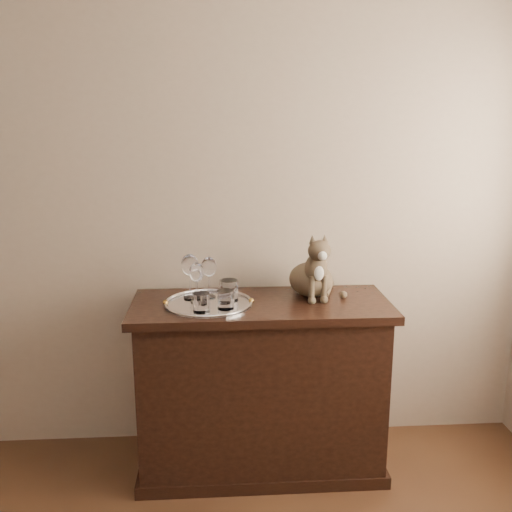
{
  "coord_description": "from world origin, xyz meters",
  "views": [
    {
      "loc": [
        0.41,
        -0.57,
        1.67
      ],
      "look_at": [
        0.58,
        1.95,
        1.07
      ],
      "focal_mm": 40.0,
      "sensor_mm": 36.0,
      "label": 1
    }
  ],
  "objects_px": {
    "wine_glass_a": "(190,276)",
    "wine_glass_d": "(197,283)",
    "tray": "(209,304)",
    "tumbler_a": "(226,300)",
    "wine_glass_b": "(209,277)",
    "sideboard": "(261,386)",
    "cat": "(311,263)",
    "tumbler_b": "(201,303)",
    "tumbler_c": "(229,290)"
  },
  "relations": [
    {
      "from": "sideboard",
      "to": "tumbler_b",
      "type": "distance_m",
      "value": 0.57
    },
    {
      "from": "wine_glass_a",
      "to": "cat",
      "type": "bearing_deg",
      "value": 3.44
    },
    {
      "from": "wine_glass_b",
      "to": "cat",
      "type": "xyz_separation_m",
      "value": [
        0.49,
        0.02,
        0.05
      ]
    },
    {
      "from": "wine_glass_a",
      "to": "tumbler_a",
      "type": "relative_size",
      "value": 2.52
    },
    {
      "from": "sideboard",
      "to": "wine_glass_b",
      "type": "height_order",
      "value": "wine_glass_b"
    },
    {
      "from": "tumbler_a",
      "to": "tumbler_b",
      "type": "relative_size",
      "value": 1.0
    },
    {
      "from": "wine_glass_d",
      "to": "wine_glass_a",
      "type": "bearing_deg",
      "value": 118.36
    },
    {
      "from": "tray",
      "to": "wine_glass_b",
      "type": "height_order",
      "value": "wine_glass_b"
    },
    {
      "from": "tray",
      "to": "wine_glass_a",
      "type": "xyz_separation_m",
      "value": [
        -0.08,
        0.09,
        0.11
      ]
    },
    {
      "from": "cat",
      "to": "sideboard",
      "type": "bearing_deg",
      "value": -166.84
    },
    {
      "from": "wine_glass_a",
      "to": "wine_glass_b",
      "type": "xyz_separation_m",
      "value": [
        0.09,
        0.01,
        -0.01
      ]
    },
    {
      "from": "tray",
      "to": "cat",
      "type": "xyz_separation_m",
      "value": [
        0.49,
        0.12,
        0.15
      ]
    },
    {
      "from": "tray",
      "to": "tumbler_b",
      "type": "height_order",
      "value": "tumbler_b"
    },
    {
      "from": "wine_glass_a",
      "to": "tumbler_c",
      "type": "distance_m",
      "value": 0.19
    },
    {
      "from": "tumbler_a",
      "to": "tumbler_c",
      "type": "relative_size",
      "value": 0.86
    },
    {
      "from": "tumbler_c",
      "to": "wine_glass_a",
      "type": "bearing_deg",
      "value": 164.56
    },
    {
      "from": "sideboard",
      "to": "tumbler_a",
      "type": "distance_m",
      "value": 0.51
    },
    {
      "from": "wine_glass_a",
      "to": "tumbler_a",
      "type": "bearing_deg",
      "value": -45.63
    },
    {
      "from": "tumbler_c",
      "to": "wine_glass_b",
      "type": "bearing_deg",
      "value": 146.06
    },
    {
      "from": "tumbler_a",
      "to": "tray",
      "type": "bearing_deg",
      "value": 134.96
    },
    {
      "from": "sideboard",
      "to": "wine_glass_a",
      "type": "distance_m",
      "value": 0.63
    },
    {
      "from": "cat",
      "to": "wine_glass_b",
      "type": "bearing_deg",
      "value": 175.15
    },
    {
      "from": "wine_glass_d",
      "to": "tumbler_b",
      "type": "xyz_separation_m",
      "value": [
        0.02,
        -0.14,
        -0.05
      ]
    },
    {
      "from": "wine_glass_b",
      "to": "tumbler_b",
      "type": "bearing_deg",
      "value": -98.75
    },
    {
      "from": "wine_glass_b",
      "to": "wine_glass_d",
      "type": "xyz_separation_m",
      "value": [
        -0.06,
        -0.07,
        -0.0
      ]
    },
    {
      "from": "wine_glass_a",
      "to": "wine_glass_d",
      "type": "bearing_deg",
      "value": -61.64
    },
    {
      "from": "tumbler_b",
      "to": "tumbler_a",
      "type": "bearing_deg",
      "value": 17.87
    },
    {
      "from": "wine_glass_d",
      "to": "tumbler_c",
      "type": "relative_size",
      "value": 1.9
    },
    {
      "from": "wine_glass_d",
      "to": "tumbler_a",
      "type": "distance_m",
      "value": 0.18
    },
    {
      "from": "wine_glass_a",
      "to": "wine_glass_d",
      "type": "xyz_separation_m",
      "value": [
        0.03,
        -0.06,
        -0.01
      ]
    },
    {
      "from": "tumbler_b",
      "to": "sideboard",
      "type": "bearing_deg",
      "value": 27.48
    },
    {
      "from": "sideboard",
      "to": "tumbler_a",
      "type": "xyz_separation_m",
      "value": [
        -0.17,
        -0.11,
        0.48
      ]
    },
    {
      "from": "wine_glass_d",
      "to": "tumbler_c",
      "type": "bearing_deg",
      "value": 3.88
    },
    {
      "from": "sideboard",
      "to": "wine_glass_b",
      "type": "relative_size",
      "value": 6.2
    },
    {
      "from": "wine_glass_b",
      "to": "tumbler_b",
      "type": "height_order",
      "value": "wine_glass_b"
    },
    {
      "from": "tumbler_b",
      "to": "tray",
      "type": "bearing_deg",
      "value": 75.01
    },
    {
      "from": "wine_glass_b",
      "to": "tumbler_c",
      "type": "xyz_separation_m",
      "value": [
        0.09,
        -0.06,
        -0.05
      ]
    },
    {
      "from": "wine_glass_d",
      "to": "tray",
      "type": "bearing_deg",
      "value": -28.84
    },
    {
      "from": "wine_glass_b",
      "to": "wine_glass_d",
      "type": "bearing_deg",
      "value": -128.06
    },
    {
      "from": "tray",
      "to": "tumbler_c",
      "type": "xyz_separation_m",
      "value": [
        0.09,
        0.04,
        0.05
      ]
    },
    {
      "from": "tumbler_a",
      "to": "tumbler_b",
      "type": "bearing_deg",
      "value": -162.13
    },
    {
      "from": "tray",
      "to": "tumbler_a",
      "type": "bearing_deg",
      "value": -45.04
    },
    {
      "from": "tumbler_a",
      "to": "tumbler_c",
      "type": "xyz_separation_m",
      "value": [
        0.02,
        0.12,
        0.01
      ]
    },
    {
      "from": "sideboard",
      "to": "tray",
      "type": "height_order",
      "value": "tray"
    },
    {
      "from": "wine_glass_a",
      "to": "wine_glass_b",
      "type": "height_order",
      "value": "wine_glass_a"
    },
    {
      "from": "tumbler_c",
      "to": "cat",
      "type": "bearing_deg",
      "value": 12.0
    },
    {
      "from": "sideboard",
      "to": "wine_glass_b",
      "type": "xyz_separation_m",
      "value": [
        -0.24,
        0.07,
        0.53
      ]
    },
    {
      "from": "wine_glass_a",
      "to": "sideboard",
      "type": "bearing_deg",
      "value": -10.14
    },
    {
      "from": "sideboard",
      "to": "tumbler_c",
      "type": "xyz_separation_m",
      "value": [
        -0.15,
        0.01,
        0.48
      ]
    },
    {
      "from": "wine_glass_b",
      "to": "wine_glass_d",
      "type": "height_order",
      "value": "wine_glass_b"
    }
  ]
}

